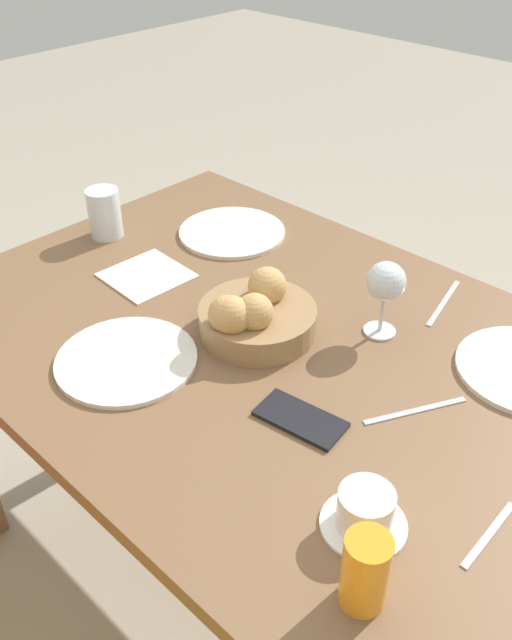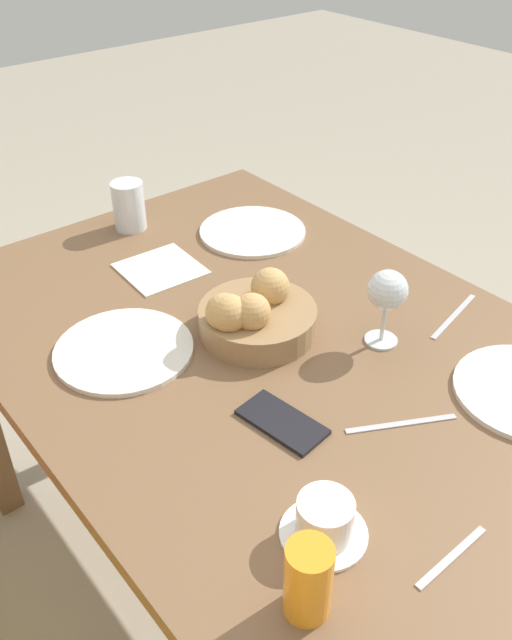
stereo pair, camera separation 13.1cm
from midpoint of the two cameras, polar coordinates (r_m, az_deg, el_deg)
The scene contains 14 objects.
ground_plane at distance 1.87m, azimuth 2.77°, elevation -20.37°, with size 10.00×10.00×0.00m, color #A89E89.
dining_table at distance 1.38m, azimuth 3.54°, elevation -4.79°, with size 1.35×0.95×0.76m.
bread_basket at distance 1.30m, azimuth 2.57°, elevation 0.28°, with size 0.23×0.23×0.12m.
plate_near_right at distance 1.68m, azimuth 1.96°, elevation 7.41°, with size 0.26×0.26×0.01m.
plate_far_center at distance 1.29m, azimuth -8.23°, elevation -2.61°, with size 0.26×0.26×0.01m.
juice_glass at distance 0.89m, azimuth 8.94°, elevation -21.05°, with size 0.06×0.06×0.12m.
water_tumbler at distance 1.69m, azimuth -8.48°, elevation 9.45°, with size 0.08×0.08×0.12m.
wine_glass at distance 1.28m, azimuth 13.91°, elevation 2.15°, with size 0.08×0.08×0.16m.
coffee_cup at distance 0.98m, azimuth 9.80°, elevation -16.52°, with size 0.12×0.12×0.07m.
fork_silver at distance 1.45m, azimuth 18.85°, elevation 0.22°, with size 0.05×0.19×0.00m.
knife_silver at distance 1.17m, azimuth 15.33°, elevation -8.57°, with size 0.10×0.17×0.00m.
spoon_coffee at distance 1.02m, azimuth 19.93°, elevation -18.44°, with size 0.01×0.14×0.00m.
napkin at distance 1.53m, azimuth -5.63°, elevation 4.23°, with size 0.17×0.17×0.00m.
cell_phone at distance 1.14m, azimuth 5.55°, elevation -8.68°, with size 0.16×0.09×0.01m.
Camera 2 is at (-0.80, 0.68, 1.55)m, focal length 38.00 mm.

